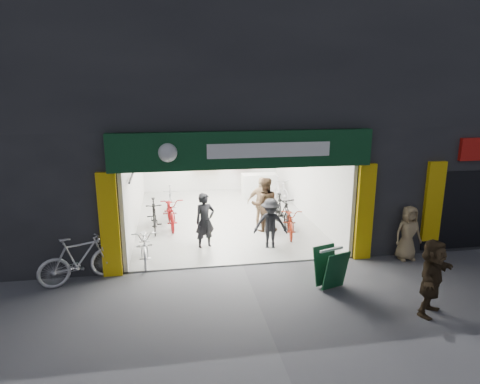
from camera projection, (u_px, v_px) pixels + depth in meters
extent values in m
plane|color=#56565B|center=(243.00, 265.00, 11.11)|extent=(60.00, 60.00, 0.00)
cube|color=#232326|center=(247.00, 48.00, 14.60)|extent=(16.00, 10.00, 4.50)
cube|color=#232326|center=(59.00, 169.00, 14.57)|extent=(5.00, 10.00, 3.50)
cube|color=#232326|center=(375.00, 159.00, 16.40)|extent=(6.00, 10.00, 3.50)
cube|color=#9E9E99|center=(223.00, 218.00, 14.92)|extent=(6.00, 8.00, 0.04)
cube|color=silver|center=(211.00, 154.00, 18.44)|extent=(6.00, 0.20, 3.20)
cube|color=silver|center=(134.00, 177.00, 14.06)|extent=(0.10, 8.00, 3.20)
cube|color=silver|center=(306.00, 171.00, 14.99)|extent=(0.10, 8.00, 3.20)
cube|color=white|center=(222.00, 125.00, 14.11)|extent=(6.00, 8.00, 0.10)
cube|color=black|center=(242.00, 136.00, 10.36)|extent=(6.00, 0.30, 0.30)
cube|color=#0C381E|center=(244.00, 150.00, 10.23)|extent=(6.40, 0.25, 0.90)
cube|color=white|center=(270.00, 150.00, 10.19)|extent=(3.00, 0.02, 0.35)
cube|color=yellow|center=(109.00, 225.00, 10.21)|extent=(0.45, 0.12, 2.60)
cube|color=yellow|center=(365.00, 212.00, 11.24)|extent=(0.45, 0.12, 2.60)
cube|color=yellow|center=(433.00, 202.00, 11.50)|extent=(0.50, 0.12, 2.20)
cube|color=black|center=(474.00, 210.00, 11.82)|extent=(3.00, 0.06, 2.20)
cylinder|color=black|center=(136.00, 165.00, 13.38)|extent=(0.06, 5.00, 0.06)
cube|color=silver|center=(259.00, 186.00, 17.48)|extent=(1.40, 0.60, 1.00)
cube|color=white|center=(235.00, 138.00, 11.46)|extent=(1.30, 0.35, 0.04)
cube|color=white|center=(226.00, 130.00, 13.18)|extent=(1.30, 0.35, 0.04)
cube|color=white|center=(220.00, 125.00, 14.90)|extent=(1.30, 0.35, 0.04)
cube|color=white|center=(214.00, 120.00, 16.62)|extent=(1.30, 0.35, 0.04)
imported|color=silver|center=(145.00, 244.00, 11.29)|extent=(0.76, 1.87, 0.96)
imported|color=black|center=(154.00, 216.00, 13.57)|extent=(0.57, 1.72, 1.02)
imported|color=maroon|center=(171.00, 211.00, 13.96)|extent=(0.86, 2.06, 1.06)
imported|color=#A2A2A6|center=(170.00, 200.00, 15.45)|extent=(0.48, 1.62, 0.97)
imported|color=black|center=(282.00, 211.00, 13.98)|extent=(0.65, 1.81, 1.07)
imported|color=maroon|center=(290.00, 221.00, 13.22)|extent=(0.96, 1.84, 0.92)
imported|color=silver|center=(280.00, 189.00, 16.98)|extent=(0.70, 1.69, 0.99)
imported|color=silver|center=(80.00, 259.00, 10.05)|extent=(1.99, 1.30, 1.17)
imported|color=black|center=(205.00, 221.00, 12.08)|extent=(0.69, 0.57, 1.62)
imported|color=#3B291A|center=(265.00, 205.00, 13.43)|extent=(0.89, 0.71, 1.75)
imported|color=black|center=(271.00, 224.00, 12.03)|extent=(1.05, 0.73, 1.48)
imported|color=#9A7B59|center=(262.00, 203.00, 13.84)|extent=(1.06, 0.74, 1.67)
imported|color=#998059|center=(408.00, 233.00, 11.33)|extent=(0.73, 0.49, 1.49)
imported|color=#362818|center=(432.00, 277.00, 8.62)|extent=(1.43, 1.35, 1.61)
cube|color=#0F3D20|center=(336.00, 271.00, 9.64)|extent=(0.64, 0.40, 0.91)
cube|color=#0F3D20|center=(325.00, 265.00, 9.98)|extent=(0.64, 0.40, 0.91)
cube|color=white|center=(332.00, 250.00, 9.70)|extent=(0.62, 0.24, 0.05)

